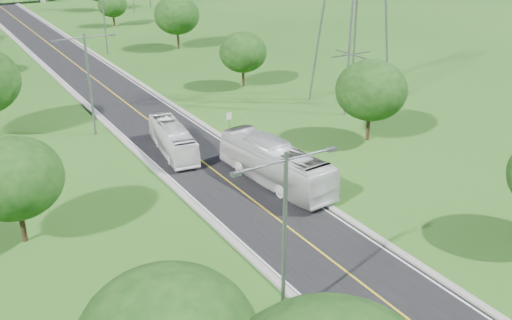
{
  "coord_description": "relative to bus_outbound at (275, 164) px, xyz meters",
  "views": [
    {
      "loc": [
        -19.97,
        -8.07,
        20.31
      ],
      "look_at": [
        0.67,
        25.58,
        3.0
      ],
      "focal_mm": 40.0,
      "sensor_mm": 36.0,
      "label": 1
    }
  ],
  "objects": [
    {
      "name": "streetlight_far_right",
      "position": [
        2.93,
        51.45,
        4.2
      ],
      "size": [
        5.9,
        0.25,
        10.0
      ],
      "color": "slate",
      "rests_on": "ground"
    },
    {
      "name": "streetlight_near_left",
      "position": [
        -9.07,
        -14.55,
        4.2
      ],
      "size": [
        5.9,
        0.25,
        10.0
      ],
      "color": "slate",
      "rests_on": "ground"
    },
    {
      "name": "curb_right",
      "position": [
        1.18,
        39.45,
        -1.64
      ],
      "size": [
        0.5,
        150.0,
        0.22
      ],
      "primitive_type": "cube",
      "color": "gray",
      "rests_on": "ground"
    },
    {
      "name": "road",
      "position": [
        -3.07,
        39.45,
        -1.72
      ],
      "size": [
        8.0,
        150.0,
        0.06
      ],
      "primitive_type": "cube",
      "color": "black",
      "rests_on": "ground"
    },
    {
      "name": "ground",
      "position": [
        -3.07,
        33.45,
        -1.75
      ],
      "size": [
        260.0,
        260.0,
        0.0
      ],
      "primitive_type": "plane",
      "color": "#224F16",
      "rests_on": "ground"
    },
    {
      "name": "tree_lb",
      "position": [
        -19.07,
        1.45,
        2.9
      ],
      "size": [
        6.3,
        6.3,
        7.33
      ],
      "color": "black",
      "rests_on": "ground"
    },
    {
      "name": "tree_rc",
      "position": [
        11.93,
        25.45,
        2.59
      ],
      "size": [
        5.88,
        5.88,
        6.84
      ],
      "color": "black",
      "rests_on": "ground"
    },
    {
      "name": "tree_re",
      "position": [
        11.43,
        73.45,
        2.28
      ],
      "size": [
        5.46,
        5.46,
        6.35
      ],
      "color": "black",
      "rests_on": "ground"
    },
    {
      "name": "bus_inbound",
      "position": [
        -4.42,
        10.14,
        -0.37
      ],
      "size": [
        3.62,
        9.7,
        2.64
      ],
      "primitive_type": "imported",
      "rotation": [
        0.0,
        0.0,
        -0.15
      ],
      "color": "white",
      "rests_on": "road"
    },
    {
      "name": "curb_left",
      "position": [
        -7.32,
        39.45,
        -1.64
      ],
      "size": [
        0.5,
        150.0,
        0.22
      ],
      "primitive_type": "cube",
      "color": "gray",
      "rests_on": "ground"
    },
    {
      "name": "tree_rd",
      "position": [
        13.93,
        49.45,
        3.52
      ],
      "size": [
        7.14,
        7.14,
        8.3
      ],
      "color": "black",
      "rests_on": "ground"
    },
    {
      "name": "bus_outbound",
      "position": [
        0.0,
        0.0,
        0.0
      ],
      "size": [
        3.8,
        12.3,
        3.37
      ],
      "primitive_type": "imported",
      "rotation": [
        0.0,
        0.0,
        3.22
      ],
      "color": "white",
      "rests_on": "road"
    },
    {
      "name": "tree_rb",
      "position": [
        12.93,
        3.45,
        3.21
      ],
      "size": [
        6.72,
        6.72,
        7.82
      ],
      "color": "black",
      "rests_on": "ground"
    },
    {
      "name": "streetlight_mid_left",
      "position": [
        -9.07,
        18.45,
        4.2
      ],
      "size": [
        5.9,
        0.25,
        10.0
      ],
      "color": "slate",
      "rests_on": "ground"
    },
    {
      "name": "speed_limit_sign",
      "position": [
        2.13,
        11.43,
        -0.15
      ],
      "size": [
        0.55,
        0.09,
        2.4
      ],
      "color": "slate",
      "rests_on": "ground"
    }
  ]
}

